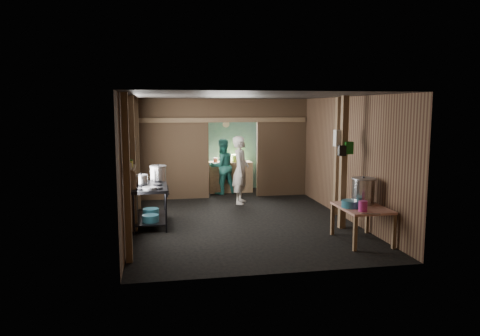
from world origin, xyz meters
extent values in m
cube|color=black|center=(0.00, 0.00, 0.00)|extent=(4.50, 7.00, 0.00)
cube|color=#413D39|center=(0.00, 0.00, 2.60)|extent=(4.50, 7.00, 0.00)
cube|color=brown|center=(0.00, 3.50, 1.30)|extent=(4.50, 0.00, 2.60)
cube|color=brown|center=(0.00, -3.50, 1.30)|extent=(4.50, 0.00, 2.60)
cube|color=brown|center=(-2.25, 0.00, 1.30)|extent=(0.00, 7.00, 2.60)
cube|color=brown|center=(2.25, 0.00, 1.30)|extent=(0.00, 7.00, 2.60)
cube|color=#473722|center=(-1.32, 2.20, 1.30)|extent=(1.85, 0.10, 2.60)
cube|color=#473722|center=(1.57, 2.20, 1.30)|extent=(1.35, 0.10, 2.60)
cube|color=#473722|center=(0.25, 2.20, 2.30)|extent=(1.30, 0.10, 0.60)
cube|color=#69999A|center=(0.00, 3.44, 1.25)|extent=(4.40, 0.06, 2.50)
cube|color=olive|center=(0.30, 2.95, 0.42)|extent=(1.20, 0.50, 0.85)
cylinder|color=silver|center=(0.25, 3.40, 1.90)|extent=(0.20, 0.03, 0.20)
cube|color=olive|center=(-2.18, -2.60, 1.30)|extent=(0.10, 0.12, 2.60)
cube|color=olive|center=(-2.18, -0.80, 1.30)|extent=(0.10, 0.12, 2.60)
cube|color=olive|center=(-2.18, 1.20, 1.30)|extent=(0.10, 0.12, 2.60)
cube|color=olive|center=(2.18, -0.20, 1.30)|extent=(0.10, 0.12, 2.60)
cube|color=olive|center=(1.85, -1.30, 1.30)|extent=(0.12, 0.12, 2.60)
cube|color=olive|center=(0.00, 2.15, 2.05)|extent=(4.40, 0.12, 0.12)
cylinder|color=gray|center=(-2.21, 0.40, 1.65)|extent=(0.03, 0.34, 0.34)
cylinder|color=black|center=(-2.21, 0.80, 1.55)|extent=(0.03, 0.30, 0.30)
cube|color=olive|center=(-2.15, -2.10, 1.40)|extent=(0.14, 0.80, 0.03)
cylinder|color=silver|center=(-2.15, -2.35, 1.47)|extent=(0.07, 0.07, 0.10)
cylinder|color=#D1D93C|center=(-2.15, -2.10, 1.47)|extent=(0.08, 0.08, 0.10)
cylinder|color=#105613|center=(-2.15, -1.88, 1.47)|extent=(0.06, 0.06, 0.10)
cube|color=silver|center=(1.80, -1.22, 1.78)|extent=(0.22, 0.15, 0.32)
cube|color=#105613|center=(1.92, -1.36, 1.60)|extent=(0.16, 0.12, 0.24)
cube|color=black|center=(1.78, -1.38, 1.55)|extent=(0.14, 0.10, 0.20)
cylinder|color=#2A6B80|center=(-1.88, -0.75, 0.23)|extent=(0.33, 0.33, 0.13)
cylinder|color=#2A6B80|center=(-1.88, -0.19, 0.23)|extent=(0.33, 0.33, 0.13)
cylinder|color=#2A6B80|center=(1.61, -2.24, 0.69)|extent=(0.37, 0.37, 0.12)
cylinder|color=#B92E81|center=(1.68, -2.56, 0.72)|extent=(0.16, 0.16, 0.18)
cube|color=#B8B8B8|center=(1.73, -2.77, 0.64)|extent=(0.29, 0.15, 0.01)
cylinder|color=#D1D93C|center=(0.51, 2.95, 0.95)|extent=(0.37, 0.37, 0.21)
cylinder|color=#CB4932|center=(-0.12, 2.95, 0.91)|extent=(0.11, 0.11, 0.13)
imported|color=beige|center=(0.30, 1.35, 0.84)|extent=(0.58, 0.71, 1.68)
imported|color=#256D61|center=(0.02, 2.67, 0.76)|extent=(0.89, 0.79, 1.53)
camera|label=1|loc=(-1.71, -9.55, 2.37)|focal=33.89mm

